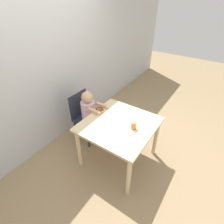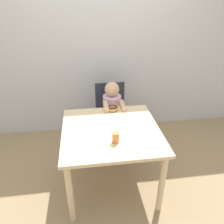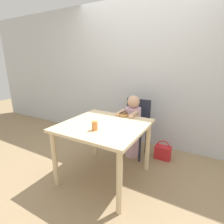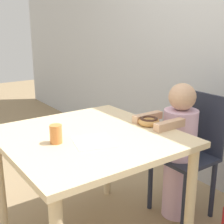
{
  "view_description": "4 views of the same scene",
  "coord_description": "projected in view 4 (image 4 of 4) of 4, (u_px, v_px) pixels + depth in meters",
  "views": [
    {
      "loc": [
        -1.65,
        -1.0,
        2.32
      ],
      "look_at": [
        0.03,
        0.15,
        0.87
      ],
      "focal_mm": 28.0,
      "sensor_mm": 36.0,
      "label": 1
    },
    {
      "loc": [
        -0.25,
        -1.85,
        1.98
      ],
      "look_at": [
        0.03,
        0.15,
        0.87
      ],
      "focal_mm": 35.0,
      "sensor_mm": 36.0,
      "label": 2
    },
    {
      "loc": [
        1.07,
        -1.7,
        1.49
      ],
      "look_at": [
        0.03,
        0.15,
        0.87
      ],
      "focal_mm": 28.0,
      "sensor_mm": 36.0,
      "label": 3
    },
    {
      "loc": [
        1.49,
        -0.89,
        1.38
      ],
      "look_at": [
        0.03,
        0.15,
        0.87
      ],
      "focal_mm": 50.0,
      "sensor_mm": 36.0,
      "label": 4
    }
  ],
  "objects": [
    {
      "name": "child_figure",
      "position": [
        178.0,
        151.0,
        2.2
      ],
      "size": [
        0.25,
        0.44,
        1.0
      ],
      "color": "silver",
      "rests_on": "ground_plane"
    },
    {
      "name": "cup",
      "position": [
        56.0,
        134.0,
        1.7
      ],
      "size": [
        0.07,
        0.07,
        0.1
      ],
      "color": "orange",
      "rests_on": "dining_table"
    },
    {
      "name": "chair",
      "position": [
        189.0,
        152.0,
        2.27
      ],
      "size": [
        0.41,
        0.36,
        0.9
      ],
      "color": "#232838",
      "rests_on": "ground_plane"
    },
    {
      "name": "napkin",
      "position": [
        93.0,
        142.0,
        1.72
      ],
      "size": [
        0.26,
        0.26,
        0.0
      ],
      "color": "white",
      "rests_on": "dining_table"
    },
    {
      "name": "donut",
      "position": [
        149.0,
        121.0,
        2.0
      ],
      "size": [
        0.14,
        0.14,
        0.05
      ],
      "color": "tan",
      "rests_on": "dining_table"
    },
    {
      "name": "dining_table",
      "position": [
        89.0,
        151.0,
        1.87
      ],
      "size": [
        0.99,
        0.98,
        0.75
      ],
      "color": "beige",
      "rests_on": "ground_plane"
    }
  ]
}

